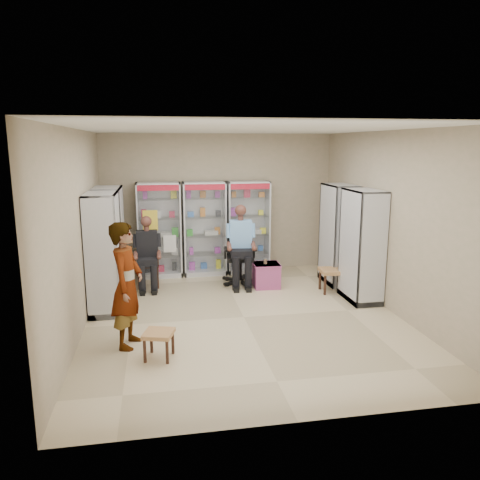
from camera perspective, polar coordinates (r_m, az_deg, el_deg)
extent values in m
plane|color=#C6B38A|center=(7.74, 0.47, -9.38)|extent=(6.00, 6.00, 0.00)
cube|color=tan|center=(10.27, -2.61, 4.47)|extent=(5.00, 0.02, 3.00)
cube|color=tan|center=(4.50, 7.58, -4.91)|extent=(5.00, 0.02, 3.00)
cube|color=tan|center=(7.31, -19.15, 0.93)|extent=(0.02, 6.00, 3.00)
cube|color=tan|center=(8.17, 17.99, 2.07)|extent=(0.02, 6.00, 3.00)
cube|color=white|center=(7.23, 0.51, 13.40)|extent=(5.00, 6.00, 0.02)
cube|color=#B7BABF|center=(9.99, -9.78, 1.21)|extent=(0.90, 0.50, 2.00)
cube|color=silver|center=(10.04, -4.36, 1.39)|extent=(0.90, 0.50, 2.00)
cube|color=#ADAFB5|center=(10.18, 0.97, 1.56)|extent=(0.90, 0.50, 2.00)
cube|color=silver|center=(9.57, 11.91, 0.67)|extent=(0.90, 0.50, 2.00)
cube|color=#A8ABAF|center=(8.58, 14.64, -0.70)|extent=(0.90, 0.50, 2.00)
cube|color=#AFB2B7|center=(9.12, -15.57, -0.04)|extent=(0.90, 0.50, 2.00)
cube|color=#A8ABB0|center=(8.05, -16.27, -1.59)|extent=(0.90, 0.50, 2.00)
cube|color=black|center=(9.39, -11.16, -2.82)|extent=(0.42, 0.42, 0.94)
cube|color=black|center=(9.40, 0.01, -1.80)|extent=(0.71, 0.71, 1.19)
cube|color=#C54F97|center=(9.26, 3.23, -4.31)|extent=(0.51, 0.50, 0.48)
cylinder|color=#592907|center=(9.17, 3.11, -2.60)|extent=(0.07, 0.07, 0.10)
cube|color=#9B6D41|center=(9.12, 11.11, -4.86)|extent=(0.48, 0.48, 0.45)
cube|color=#A77546|center=(6.39, -9.85, -12.48)|extent=(0.46, 0.46, 0.37)
imported|color=gray|center=(6.62, -13.62, -5.38)|extent=(0.57, 0.73, 1.75)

